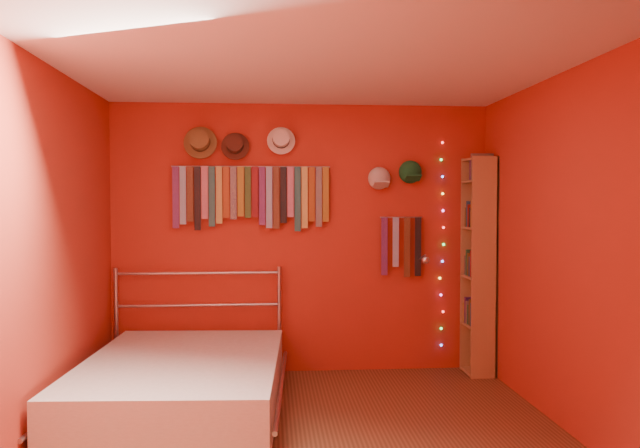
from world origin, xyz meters
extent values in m
plane|color=#54331D|center=(0.00, 0.00, 0.00)|extent=(3.50, 3.50, 0.00)
cube|color=#A02F19|center=(0.00, 1.75, 1.25)|extent=(3.50, 0.02, 2.50)
cube|color=#A02F19|center=(1.75, 0.00, 1.25)|extent=(0.02, 3.50, 2.50)
cube|color=#A02F19|center=(-1.75, 0.00, 1.25)|extent=(0.02, 3.50, 2.50)
cube|color=white|center=(0.00, 0.00, 2.50)|extent=(3.50, 3.50, 0.02)
cylinder|color=#ABACB0|center=(-0.47, 1.70, 1.92)|extent=(1.45, 0.01, 0.01)
cube|color=#4F1B6C|center=(-1.15, 1.69, 1.63)|extent=(0.06, 0.01, 0.56)
cube|color=#77A9D5|center=(-1.09, 1.68, 1.65)|extent=(0.06, 0.01, 0.53)
cube|color=#482718|center=(-1.02, 1.68, 1.67)|extent=(0.06, 0.01, 0.50)
cube|color=black|center=(-0.96, 1.69, 1.62)|extent=(0.06, 0.01, 0.58)
cube|color=#B25972|center=(-0.89, 1.68, 1.68)|extent=(0.06, 0.01, 0.48)
cube|color=#1A555D|center=(-0.83, 1.68, 1.64)|extent=(0.06, 0.01, 0.55)
cube|color=#AD9945|center=(-0.76, 1.69, 1.65)|extent=(0.06, 0.01, 0.52)
cube|color=maroon|center=(-0.70, 1.68, 1.68)|extent=(0.06, 0.01, 0.47)
cube|color=#141251|center=(-0.63, 1.68, 1.67)|extent=(0.06, 0.01, 0.48)
cube|color=olive|center=(-0.57, 1.69, 1.69)|extent=(0.06, 0.01, 0.46)
cube|color=#1F4B1E|center=(-0.50, 1.68, 1.68)|extent=(0.06, 0.01, 0.47)
cube|color=maroon|center=(-0.44, 1.68, 1.68)|extent=(0.06, 0.01, 0.46)
cube|color=#4F1863|center=(-0.37, 1.69, 1.65)|extent=(0.06, 0.01, 0.54)
cube|color=#779ED3|center=(-0.30, 1.68, 1.63)|extent=(0.06, 0.01, 0.56)
cube|color=#52291B|center=(-0.24, 1.68, 1.63)|extent=(0.06, 0.01, 0.57)
cube|color=black|center=(-0.17, 1.69, 1.66)|extent=(0.06, 0.01, 0.52)
cube|color=#A7537E|center=(-0.11, 1.68, 1.68)|extent=(0.06, 0.01, 0.46)
cube|color=#1B5761|center=(-0.04, 1.68, 1.62)|extent=(0.06, 0.01, 0.60)
cube|color=#CBB651|center=(0.02, 1.69, 1.63)|extent=(0.06, 0.01, 0.57)
cube|color=brown|center=(0.09, 1.68, 1.66)|extent=(0.06, 0.01, 0.50)
cube|color=#121F51|center=(0.15, 1.68, 1.64)|extent=(0.06, 0.01, 0.55)
cube|color=#96691B|center=(0.22, 1.69, 1.66)|extent=(0.06, 0.01, 0.51)
cylinder|color=#ABACB0|center=(0.93, 1.70, 1.45)|extent=(0.40, 0.01, 0.01)
cube|color=#3D1860|center=(0.77, 1.69, 1.18)|extent=(0.06, 0.01, 0.54)
cube|color=#7D9CDE|center=(0.88, 1.68, 1.22)|extent=(0.06, 0.01, 0.46)
cube|color=#4C2B19|center=(0.98, 1.68, 1.17)|extent=(0.06, 0.01, 0.56)
cube|color=black|center=(1.09, 1.69, 1.17)|extent=(0.06, 0.01, 0.55)
cylinder|color=brown|center=(-0.93, 1.69, 2.13)|extent=(0.30, 0.07, 0.30)
cylinder|color=brown|center=(-0.93, 1.64, 2.14)|extent=(0.18, 0.15, 0.20)
cylinder|color=#332314|center=(-0.93, 1.66, 2.14)|extent=(0.18, 0.06, 0.18)
cylinder|color=#4A251A|center=(-0.61, 1.69, 2.10)|extent=(0.26, 0.06, 0.25)
cylinder|color=#4A251A|center=(-0.61, 1.65, 2.11)|extent=(0.15, 0.13, 0.17)
cylinder|color=black|center=(-0.61, 1.67, 2.10)|extent=(0.16, 0.05, 0.16)
cylinder|color=white|center=(-0.19, 1.69, 2.15)|extent=(0.26, 0.06, 0.26)
cylinder|color=white|center=(-0.19, 1.65, 2.16)|extent=(0.15, 0.13, 0.17)
cylinder|color=black|center=(-0.19, 1.67, 2.16)|extent=(0.16, 0.05, 0.16)
ellipsoid|color=silver|center=(0.72, 1.70, 1.81)|extent=(0.19, 0.15, 0.19)
cube|color=silver|center=(0.72, 1.58, 1.75)|extent=(0.14, 0.10, 0.06)
ellipsoid|color=#16662F|center=(1.01, 1.70, 1.87)|extent=(0.20, 0.15, 0.20)
cube|color=#16662F|center=(1.01, 1.58, 1.81)|extent=(0.14, 0.10, 0.06)
sphere|color=#FF3333|center=(1.32, 1.71, 2.15)|extent=(0.02, 0.02, 0.02)
sphere|color=#33FF4C|center=(1.31, 1.71, 1.99)|extent=(0.02, 0.02, 0.02)
sphere|color=#4C66FF|center=(1.32, 1.71, 1.83)|extent=(0.02, 0.02, 0.02)
sphere|color=yellow|center=(1.33, 1.71, 1.67)|extent=(0.02, 0.02, 0.02)
sphere|color=#FF4CCC|center=(1.33, 1.71, 1.51)|extent=(0.02, 0.02, 0.02)
sphere|color=#FF3333|center=(1.34, 1.71, 1.35)|extent=(0.02, 0.02, 0.02)
sphere|color=#33FF4C|center=(1.34, 1.71, 1.19)|extent=(0.02, 0.02, 0.02)
sphere|color=#4C66FF|center=(1.33, 1.71, 1.03)|extent=(0.02, 0.02, 0.02)
sphere|color=yellow|center=(1.31, 1.71, 0.87)|extent=(0.02, 0.02, 0.02)
sphere|color=#FF4CCC|center=(1.32, 1.71, 0.71)|extent=(0.02, 0.02, 0.02)
sphere|color=#FF3333|center=(1.34, 1.71, 0.55)|extent=(0.02, 0.02, 0.02)
sphere|color=#33FF4C|center=(1.32, 1.71, 0.39)|extent=(0.02, 0.02, 0.02)
sphere|color=#4C66FF|center=(1.32, 1.71, 0.23)|extent=(0.02, 0.02, 0.02)
cylinder|color=#ABACB0|center=(1.10, 1.73, 1.04)|extent=(0.04, 0.03, 0.04)
cylinder|color=#ABACB0|center=(1.10, 1.60, 1.08)|extent=(0.01, 0.27, 0.09)
sphere|color=white|center=(1.10, 1.47, 1.07)|extent=(0.07, 0.07, 0.07)
cube|color=#AC754D|center=(1.62, 1.37, 1.00)|extent=(0.24, 0.02, 2.00)
cube|color=#AC754D|center=(1.62, 1.69, 1.00)|extent=(0.24, 0.02, 2.00)
cube|color=#AC754D|center=(1.74, 1.53, 1.00)|extent=(0.02, 0.34, 2.00)
cube|color=#AC754D|center=(1.62, 1.53, 0.02)|extent=(0.24, 0.32, 0.02)
cube|color=#AC754D|center=(1.62, 1.53, 0.45)|extent=(0.24, 0.32, 0.02)
cube|color=#AC754D|center=(1.62, 1.53, 0.90)|extent=(0.24, 0.32, 0.02)
cube|color=#AC754D|center=(1.62, 1.53, 1.35)|extent=(0.24, 0.32, 0.02)
cube|color=#AC754D|center=(1.62, 1.53, 1.78)|extent=(0.24, 0.32, 0.02)
cube|color=#AC754D|center=(1.62, 1.53, 1.98)|extent=(0.24, 0.32, 0.02)
cylinder|color=#ABACB0|center=(-1.68, 1.65, 0.50)|extent=(0.04, 0.04, 1.00)
cylinder|color=#ABACB0|center=(-0.22, 1.65, 0.50)|extent=(0.04, 0.04, 1.00)
cylinder|color=#ABACB0|center=(-0.95, 1.65, 0.37)|extent=(1.47, 0.03, 0.03)
cylinder|color=#ABACB0|center=(-0.95, 1.65, 0.65)|extent=(1.47, 0.03, 0.03)
cylinder|color=#ABACB0|center=(-0.95, 1.65, 0.94)|extent=(1.47, 0.03, 0.03)
cube|color=beige|center=(-0.95, 0.60, 0.23)|extent=(1.52, 2.07, 0.40)
cylinder|color=#ABACB0|center=(-1.68, 0.60, 0.21)|extent=(0.14, 1.99, 0.03)
cylinder|color=#ABACB0|center=(-0.22, 0.60, 0.21)|extent=(0.14, 1.99, 0.03)
camera|label=1|loc=(-0.29, -4.06, 1.59)|focal=35.00mm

